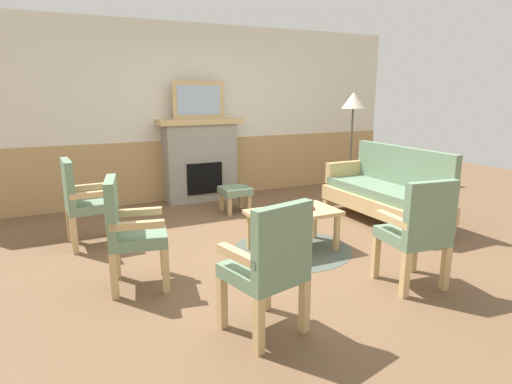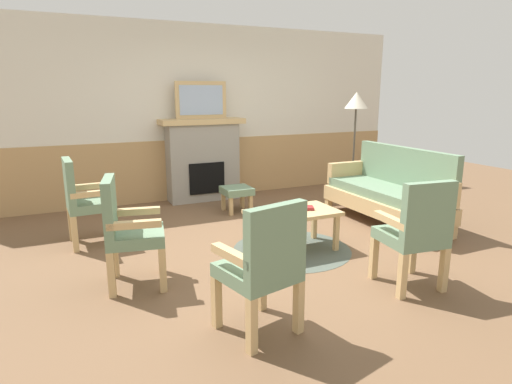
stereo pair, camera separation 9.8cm
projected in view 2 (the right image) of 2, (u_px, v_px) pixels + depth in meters
ground_plane at (269, 246)px, 4.78m from camera, size 14.00×14.00×0.00m
wall_back at (197, 116)px, 6.77m from camera, size 7.20×0.14×2.70m
fireplace at (203, 159)px, 6.70m from camera, size 1.30×0.44×1.28m
framed_picture at (201, 100)px, 6.49m from camera, size 0.80×0.04×0.56m
couch at (388, 193)px, 5.58m from camera, size 0.70×1.80×0.98m
coffee_table at (293, 216)px, 4.59m from camera, size 0.96×0.56×0.44m
round_rug at (292, 249)px, 4.68m from camera, size 1.29×1.29×0.01m
book_on_table at (306, 208)px, 4.64m from camera, size 0.21×0.19×0.03m
footstool at (237, 192)px, 6.10m from camera, size 0.40×0.40×0.36m
armchair_near_fireplace at (127, 227)px, 3.71m from camera, size 0.56×0.56×0.98m
armchair_by_window_left at (83, 198)px, 4.73m from camera, size 0.50×0.50×0.98m
armchair_front_left at (264, 263)px, 2.94m from camera, size 0.58×0.58×0.98m
armchair_front_center at (416, 230)px, 3.65m from camera, size 0.53×0.53×0.98m
floor_lamp_by_couch at (356, 107)px, 6.60m from camera, size 0.36×0.36×1.68m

